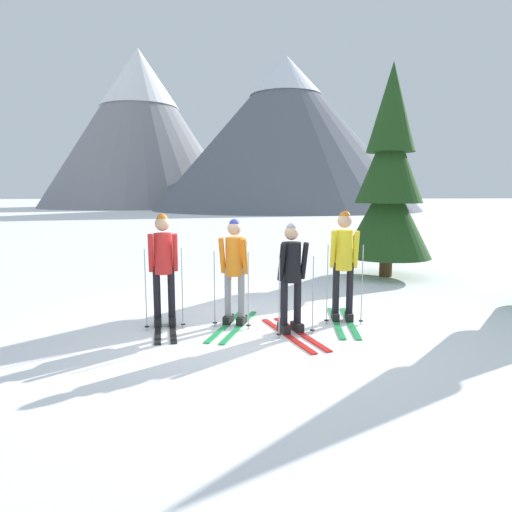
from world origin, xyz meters
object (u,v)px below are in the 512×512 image
(skier_in_orange, at_px, (235,266))
(pine_tree_near, at_px, (389,181))
(skier_in_black, at_px, (291,275))
(skier_in_red, at_px, (163,265))
(skier_in_yellow, at_px, (344,261))

(skier_in_orange, xyz_separation_m, pine_tree_near, (3.96, 3.77, 1.43))
(skier_in_black, bearing_deg, skier_in_red, 164.43)
(skier_in_red, height_order, pine_tree_near, pine_tree_near)
(skier_in_red, xyz_separation_m, skier_in_black, (1.90, -0.53, -0.09))
(skier_in_orange, relative_size, skier_in_yellow, 0.97)
(skier_in_red, bearing_deg, skier_in_orange, -0.61)
(skier_in_yellow, bearing_deg, skier_in_orange, -179.92)
(skier_in_red, relative_size, skier_in_orange, 1.01)
(skier_in_black, bearing_deg, pine_tree_near, 53.58)
(skier_in_black, relative_size, skier_in_yellow, 0.96)
(skier_in_red, relative_size, skier_in_yellow, 0.98)
(skier_in_red, relative_size, pine_tree_near, 0.34)
(skier_in_orange, bearing_deg, skier_in_black, -32.81)
(skier_in_orange, distance_m, skier_in_black, 0.96)
(skier_in_black, height_order, skier_in_yellow, skier_in_yellow)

